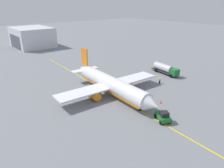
% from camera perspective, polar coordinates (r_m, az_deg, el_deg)
% --- Properties ---
extents(ground_plane, '(400.00, 400.00, 0.00)m').
position_cam_1_polar(ground_plane, '(52.80, -0.00, -3.02)').
color(ground_plane, slate).
extents(airplane, '(32.22, 29.15, 9.81)m').
position_cam_1_polar(airplane, '(52.07, -0.31, -0.12)').
color(airplane, white).
rests_on(airplane, ground).
extents(fuel_tanker, '(10.65, 3.89, 3.15)m').
position_cam_1_polar(fuel_tanker, '(70.15, 14.69, 4.14)').
color(fuel_tanker, '#2D2D33').
rests_on(fuel_tanker, ground).
extents(pushback_tug, '(4.12, 3.63, 2.20)m').
position_cam_1_polar(pushback_tug, '(42.58, 14.09, -8.74)').
color(pushback_tug, '#196B28').
rests_on(pushback_tug, ground).
extents(refueling_worker, '(0.62, 0.63, 1.71)m').
position_cam_1_polar(refueling_worker, '(61.51, 13.17, 0.90)').
color(refueling_worker, navy).
rests_on(refueling_worker, ground).
extents(safety_cone_nose, '(0.61, 0.61, 0.68)m').
position_cam_1_polar(safety_cone_nose, '(49.74, 13.39, -4.87)').
color(safety_cone_nose, '#F2590F').
rests_on(safety_cone_nose, ground).
extents(distant_hangar, '(23.05, 17.92, 10.00)m').
position_cam_1_polar(distant_hangar, '(119.79, -21.43, 12.12)').
color(distant_hangar, silver).
rests_on(distant_hangar, ground).
extents(taxi_line_marking, '(87.79, 5.06, 0.01)m').
position_cam_1_polar(taxi_line_marking, '(52.80, -0.00, -3.02)').
color(taxi_line_marking, yellow).
rests_on(taxi_line_marking, ground).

